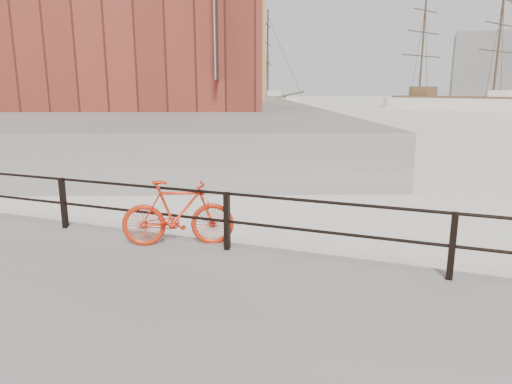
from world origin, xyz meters
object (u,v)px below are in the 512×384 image
Objects in this scene: bicycle at (178,213)px; schooner_left at (239,106)px; workboat_near at (155,127)px; workboat_far at (147,115)px; schooner_mid at (452,109)px.

schooner_left reaches higher than bicycle.
workboat_far is (-11.32, 15.45, 0.00)m from workboat_near.
schooner_mid is at bearing 59.62° from bicycle.
bicycle is 0.18× the size of workboat_far.
workboat_far is at bearing 99.81° from bicycle.
bicycle is 0.08× the size of schooner_left.
schooner_left is (-29.09, 71.43, -0.93)m from bicycle.
bicycle is at bearing -65.43° from schooner_mid.
workboat_near is 1.22× the size of workboat_far.
workboat_near is (-24.19, -46.56, 0.00)m from schooner_mid.
workboat_far is (0.46, -30.17, 0.00)m from schooner_left.
bicycle is 31.09m from workboat_near.
schooner_mid is 2.49× the size of workboat_far.
workboat_near is at bearing -87.00° from schooner_left.
schooner_left is 2.14× the size of workboat_far.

